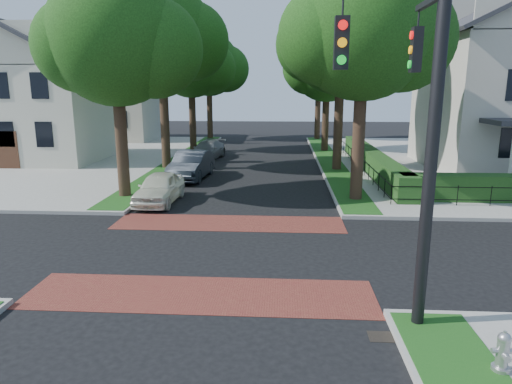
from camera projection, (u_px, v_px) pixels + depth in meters
ground at (218, 251)px, 14.87m from camera, size 120.00×120.00×0.00m
crosswalk_far at (229, 223)px, 17.98m from camera, size 9.00×2.20×0.01m
crosswalk_near at (200, 294)px, 11.75m from camera, size 9.00×2.20×0.01m
storm_drain at (384, 337)px, 9.75m from camera, size 0.65×0.45×0.01m
grass_strip_ne at (329, 159)px, 33.10m from camera, size 1.60×29.80×0.02m
grass_strip_nw at (182, 158)px, 33.74m from camera, size 1.60×29.80×0.02m
tree_right_near at (365, 31)px, 19.88m from camera, size 7.75×6.67×10.66m
tree_right_mid at (343, 41)px, 27.60m from camera, size 8.25×7.09×11.22m
tree_right_far at (328, 66)px, 36.58m from camera, size 7.25×6.23×9.74m
tree_right_back at (320, 67)px, 45.26m from camera, size 7.50×6.45×10.20m
tree_left_near at (119, 41)px, 20.61m from camera, size 7.50×6.45×10.20m
tree_left_mid at (164, 36)px, 28.17m from camera, size 8.00×6.88×11.48m
tree_left_far at (193, 64)px, 37.17m from camera, size 7.00×6.02×9.86m
tree_left_back at (210, 66)px, 45.88m from camera, size 7.75×6.66×10.44m
hedge_main_road at (372, 160)px, 28.85m from camera, size 1.00×18.00×1.20m
fence_main_road at (359, 162)px, 28.93m from camera, size 0.06×18.00×0.90m
house_left_near at (35, 90)px, 32.18m from camera, size 10.00×9.00×10.14m
house_left_far at (109, 90)px, 45.80m from camera, size 10.00×9.00×10.14m
traffic_signal at (421, 113)px, 9.24m from camera, size 2.17×2.00×8.00m
parked_car_front at (159, 188)px, 21.03m from camera, size 1.75×4.17×1.41m
parked_car_middle at (191, 165)px, 26.61m from camera, size 2.05×5.05×1.63m
parked_car_rear at (207, 150)px, 34.15m from camera, size 2.57×4.83×1.33m
fire_hydrant at (503, 352)px, 8.24m from camera, size 0.41×0.40×0.80m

